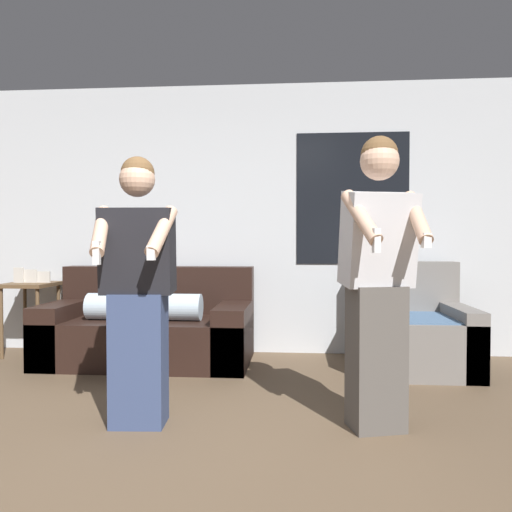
% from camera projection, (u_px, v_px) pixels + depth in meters
% --- Properties ---
extents(ground_plane, '(14.00, 14.00, 0.00)m').
position_uv_depth(ground_plane, '(125.00, 505.00, 2.12)').
color(ground_plane, brown).
extents(wall_back, '(6.66, 0.07, 2.70)m').
position_uv_depth(wall_back, '(227.00, 219.00, 5.08)').
color(wall_back, silver).
rests_on(wall_back, ground_plane).
extents(couch, '(1.88, 0.94, 0.87)m').
position_uv_depth(couch, '(150.00, 329.00, 4.66)').
color(couch, black).
rests_on(couch, ground_plane).
extents(armchair, '(0.92, 0.94, 0.93)m').
position_uv_depth(armchair, '(414.00, 334.00, 4.40)').
color(armchair, slate).
rests_on(armchair, ground_plane).
extents(side_table, '(0.44, 0.50, 0.87)m').
position_uv_depth(side_table, '(31.00, 294.00, 4.95)').
color(side_table, brown).
rests_on(side_table, ground_plane).
extents(person_left, '(0.49, 0.48, 1.63)m').
position_uv_depth(person_left, '(138.00, 290.00, 3.02)').
color(person_left, '#384770').
rests_on(person_left, ground_plane).
extents(person_right, '(0.49, 0.56, 1.74)m').
position_uv_depth(person_right, '(378.00, 280.00, 2.94)').
color(person_right, '#56514C').
rests_on(person_right, ground_plane).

